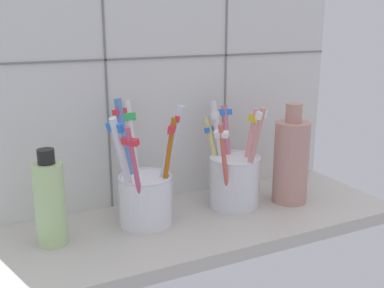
{
  "coord_description": "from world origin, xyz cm",
  "views": [
    {
      "loc": [
        -30.6,
        -59.28,
        32.29
      ],
      "look_at": [
        0.0,
        2.57,
        13.56
      ],
      "focal_mm": 43.4,
      "sensor_mm": 36.0,
      "label": 1
    }
  ],
  "objects": [
    {
      "name": "counter_slab",
      "position": [
        0.0,
        0.0,
        1.0
      ],
      "size": [
        64.0,
        22.0,
        2.0
      ],
      "primitive_type": "cube",
      "color": "#BCB7AD",
      "rests_on": "ground"
    },
    {
      "name": "tile_wall_back",
      "position": [
        0.0,
        12.0,
        22.5
      ],
      "size": [
        64.0,
        2.2,
        45.0
      ],
      "color": "silver",
      "rests_on": "ground"
    },
    {
      "name": "toothbrush_cup_left",
      "position": [
        -7.93,
        2.62,
        6.95
      ],
      "size": [
        11.84,
        13.54,
        18.87
      ],
      "color": "white",
      "rests_on": "counter_slab"
    },
    {
      "name": "toothbrush_cup_right",
      "position": [
        7.75,
        2.65,
        7.01
      ],
      "size": [
        10.41,
        11.25,
        17.49
      ],
      "color": "white",
      "rests_on": "counter_slab"
    },
    {
      "name": "ceramic_vase",
      "position": [
        17.31,
        0.22,
        9.29
      ],
      "size": [
        5.86,
        5.86,
        16.93
      ],
      "color": "tan",
      "rests_on": "counter_slab"
    },
    {
      "name": "soap_bottle",
      "position": [
        -21.88,
        2.04,
        8.14
      ],
      "size": [
        4.18,
        4.18,
        13.6
      ],
      "color": "#B9DC94",
      "rests_on": "counter_slab"
    }
  ]
}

